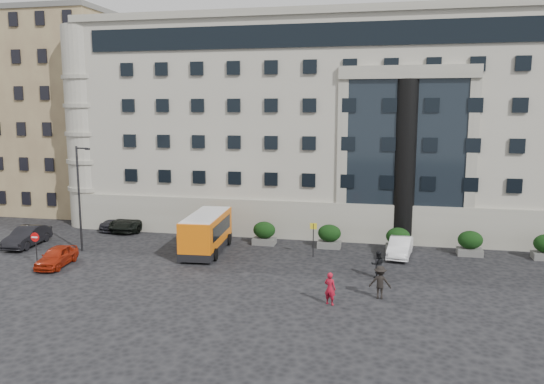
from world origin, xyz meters
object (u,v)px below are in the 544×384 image
(bus_stop_sign, at_px, (313,234))
(white_taxi, at_px, (400,247))
(hedge_d, at_px, (398,239))
(minibus, at_px, (206,231))
(parked_car_c, at_px, (119,221))
(hedge_e, at_px, (470,243))
(no_entry_sign, at_px, (35,242))
(hedge_b, at_px, (264,233))
(pedestrian_b, at_px, (378,264))
(red_truck, at_px, (119,205))
(pedestrian_a, at_px, (330,288))
(pedestrian_c, at_px, (380,282))
(parked_car_b, at_px, (27,236))
(hedge_a, at_px, (202,230))
(parked_car_d, at_px, (134,220))
(street_lamp, at_px, (80,194))
(hedge_c, at_px, (329,236))
(parked_car_a, at_px, (57,256))

(bus_stop_sign, height_order, white_taxi, bus_stop_sign)
(hedge_d, distance_m, minibus, 14.52)
(parked_car_c, bearing_deg, hedge_d, -7.55)
(hedge_e, bearing_deg, no_entry_sign, -163.48)
(hedge_b, height_order, hedge_d, same)
(bus_stop_sign, distance_m, pedestrian_b, 6.19)
(minibus, bearing_deg, red_truck, 139.31)
(red_truck, xyz_separation_m, pedestrian_b, (24.61, -12.48, -0.68))
(pedestrian_a, bearing_deg, pedestrian_c, -127.39)
(bus_stop_sign, bearing_deg, parked_car_b, -175.96)
(minibus, bearing_deg, parked_car_c, 145.90)
(hedge_b, distance_m, hedge_e, 15.60)
(hedge_a, height_order, pedestrian_a, pedestrian_a)
(parked_car_d, xyz_separation_m, pedestrian_c, (21.86, -13.39, 0.17))
(red_truck, bearing_deg, parked_car_c, -69.66)
(hedge_e, xyz_separation_m, pedestrian_a, (-9.14, -12.11, -0.00))
(hedge_d, relative_size, red_truck, 0.31)
(hedge_a, xyz_separation_m, pedestrian_b, (14.19, -6.76, -0.04))
(hedge_e, bearing_deg, minibus, -170.81)
(pedestrian_a, bearing_deg, parked_car_c, -13.33)
(pedestrian_b, bearing_deg, bus_stop_sign, -49.09)
(parked_car_d, distance_m, pedestrian_b, 23.71)
(hedge_b, distance_m, street_lamp, 14.41)
(hedge_d, bearing_deg, parked_car_c, 173.27)
(hedge_a, xyz_separation_m, hedge_b, (5.20, 0.00, 0.00))
(hedge_a, bearing_deg, no_entry_sign, -135.52)
(minibus, bearing_deg, no_entry_sign, -155.25)
(hedge_a, relative_size, hedge_e, 1.00)
(parked_car_b, bearing_deg, pedestrian_a, -22.67)
(red_truck, distance_m, pedestrian_b, 27.60)
(bus_stop_sign, height_order, pedestrian_b, bus_stop_sign)
(hedge_c, xyz_separation_m, pedestrian_b, (3.79, -6.76, -0.04))
(bus_stop_sign, bearing_deg, hedge_d, 24.66)
(hedge_a, relative_size, minibus, 0.26)
(pedestrian_a, height_order, pedestrian_b, pedestrian_a)
(minibus, bearing_deg, parked_car_a, -151.85)
(parked_car_c, bearing_deg, hedge_c, -9.34)
(white_taxi, bearing_deg, hedge_e, 23.39)
(hedge_c, bearing_deg, parked_car_a, -154.00)
(street_lamp, xyz_separation_m, parked_car_c, (-1.00, 7.70, -3.66))
(no_entry_sign, distance_m, white_taxi, 25.84)
(parked_car_b, distance_m, pedestrian_a, 25.84)
(red_truck, bearing_deg, parked_car_a, -85.94)
(minibus, distance_m, pedestrian_c, 14.92)
(hedge_c, xyz_separation_m, parked_car_b, (-23.40, -4.39, -0.15))
(minibus, distance_m, white_taxi, 14.43)
(hedge_b, distance_m, parked_car_d, 13.01)
(hedge_b, bearing_deg, red_truck, 159.87)
(hedge_a, relative_size, hedge_c, 1.00)
(street_lamp, xyz_separation_m, pedestrian_b, (22.12, -1.96, -3.48))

